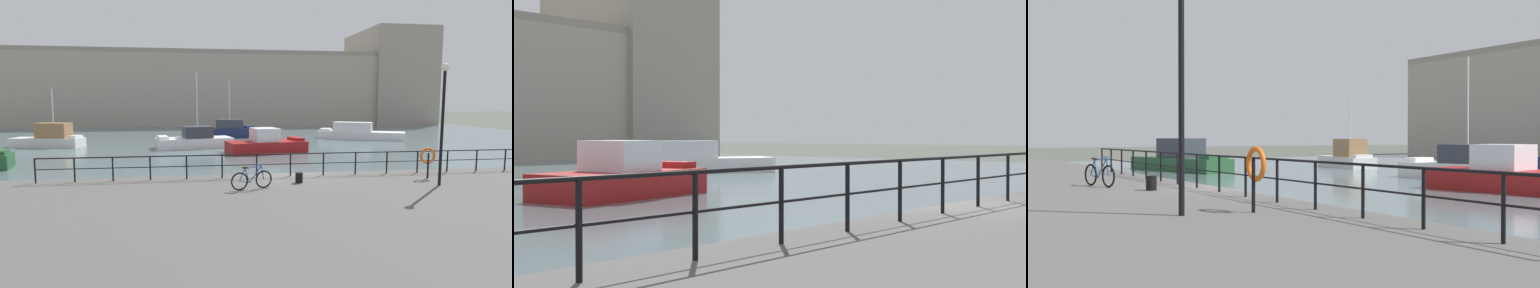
# 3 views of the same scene
# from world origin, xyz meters

# --- Properties ---
(ground_plane) EXTENTS (240.00, 240.00, 0.00)m
(ground_plane) POSITION_xyz_m (0.00, 0.00, 0.00)
(ground_plane) COLOR #4C5147
(water_basin) EXTENTS (80.00, 60.00, 0.01)m
(water_basin) POSITION_xyz_m (0.00, 30.20, 0.01)
(water_basin) COLOR slate
(water_basin) RESTS_ON ground_plane
(quay_promenade) EXTENTS (56.00, 13.00, 0.72)m
(quay_promenade) POSITION_xyz_m (0.00, -6.50, 0.36)
(quay_promenade) COLOR #565451
(quay_promenade) RESTS_ON ground_plane
(harbor_building) EXTENTS (73.62, 16.27, 16.93)m
(harbor_building) POSITION_xyz_m (6.14, 52.25, 6.35)
(harbor_building) COLOR #A89E8E
(harbor_building) RESTS_ON ground_plane
(moored_harbor_tender) EXTENTS (8.21, 2.63, 6.60)m
(moored_harbor_tender) POSITION_xyz_m (-1.73, 26.00, 0.79)
(moored_harbor_tender) COLOR navy
(moored_harbor_tender) RESTS_ON water_basin
(moored_small_launch) EXTENTS (9.14, 6.35, 1.85)m
(moored_small_launch) POSITION_xyz_m (13.01, 22.54, 0.69)
(moored_small_launch) COLOR white
(moored_small_launch) RESTS_ON water_basin
(moored_green_narrowboat) EXTENTS (7.09, 4.12, 6.72)m
(moored_green_narrowboat) POSITION_xyz_m (-4.72, 17.20, 0.71)
(moored_green_narrowboat) COLOR white
(moored_green_narrowboat) RESTS_ON water_basin
(moored_blue_motorboat) EXTENTS (6.63, 3.29, 5.31)m
(moored_blue_motorboat) POSITION_xyz_m (-17.83, 19.60, 0.83)
(moored_blue_motorboat) COLOR white
(moored_blue_motorboat) RESTS_ON water_basin
(moored_white_yacht) EXTENTS (6.72, 3.88, 2.00)m
(moored_white_yacht) POSITION_xyz_m (1.11, 12.96, 0.70)
(moored_white_yacht) COLOR maroon
(moored_white_yacht) RESTS_ON water_basin
(quay_railing) EXTENTS (23.92, 0.07, 1.08)m
(quay_railing) POSITION_xyz_m (0.70, -0.75, 1.45)
(quay_railing) COLOR black
(quay_railing) RESTS_ON quay_promenade
(parked_bicycle) EXTENTS (1.72, 0.55, 0.98)m
(parked_bicycle) POSITION_xyz_m (-2.24, -3.20, 1.11)
(parked_bicycle) COLOR black
(parked_bicycle) RESTS_ON quay_promenade
(mooring_bollard) EXTENTS (0.32, 0.32, 0.44)m
(mooring_bollard) POSITION_xyz_m (-0.06, -2.24, 0.94)
(mooring_bollard) COLOR black
(mooring_bollard) RESTS_ON quay_promenade
(life_ring_stand) EXTENTS (0.75, 0.16, 1.40)m
(life_ring_stand) POSITION_xyz_m (5.96, -2.08, 1.69)
(life_ring_stand) COLOR black
(life_ring_stand) RESTS_ON quay_promenade
(quay_lamp_post) EXTENTS (0.32, 0.32, 5.00)m
(quay_lamp_post) POSITION_xyz_m (5.58, -3.59, 3.88)
(quay_lamp_post) COLOR black
(quay_lamp_post) RESTS_ON quay_promenade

